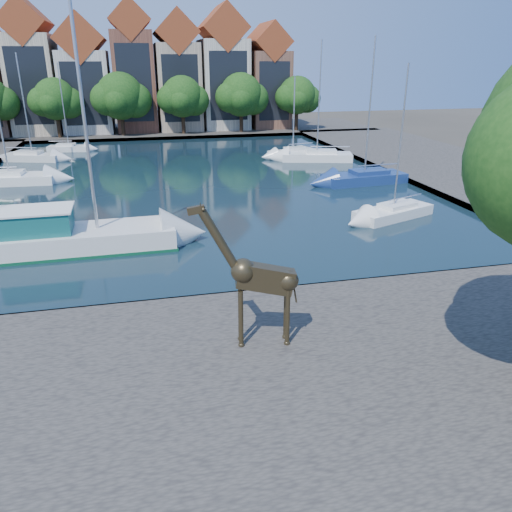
# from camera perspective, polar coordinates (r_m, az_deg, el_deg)

# --- Properties ---
(ground) EXTENTS (160.00, 160.00, 0.00)m
(ground) POSITION_cam_1_polar(r_m,az_deg,el_deg) (22.14, -0.97, -5.02)
(ground) COLOR #38332B
(ground) RESTS_ON ground
(water_basin) EXTENTS (38.00, 50.00, 0.08)m
(water_basin) POSITION_cam_1_polar(r_m,az_deg,el_deg) (44.67, -7.54, 8.61)
(water_basin) COLOR black
(water_basin) RESTS_ON ground
(near_quay) EXTENTS (50.00, 14.00, 0.50)m
(near_quay) POSITION_cam_1_polar(r_m,az_deg,el_deg) (16.22, 4.43, -15.04)
(near_quay) COLOR #4C4841
(near_quay) RESTS_ON ground
(far_quay) EXTENTS (60.00, 16.00, 0.50)m
(far_quay) POSITION_cam_1_polar(r_m,az_deg,el_deg) (76.10, -10.16, 13.93)
(far_quay) COLOR #4C4841
(far_quay) RESTS_ON ground
(right_quay) EXTENTS (14.00, 52.00, 0.50)m
(right_quay) POSITION_cam_1_polar(r_m,az_deg,el_deg) (53.12, 20.75, 9.70)
(right_quay) COLOR #4C4841
(right_quay) RESTS_ON ground
(townhouse_west_mid) EXTENTS (5.94, 9.18, 16.79)m
(townhouse_west_mid) POSITION_cam_1_polar(r_m,az_deg,el_deg) (76.47, -24.09, 18.56)
(townhouse_west_mid) COLOR #C5B498
(townhouse_west_mid) RESTS_ON far_quay
(townhouse_west_inner) EXTENTS (6.43, 9.18, 15.15)m
(townhouse_west_inner) POSITION_cam_1_polar(r_m,az_deg,el_deg) (75.68, -18.91, 18.53)
(townhouse_west_inner) COLOR beige
(townhouse_west_inner) RESTS_ON far_quay
(townhouse_center) EXTENTS (5.44, 9.18, 16.93)m
(townhouse_center) POSITION_cam_1_polar(r_m,az_deg,el_deg) (75.38, -13.81, 19.80)
(townhouse_center) COLOR brown
(townhouse_center) RESTS_ON far_quay
(townhouse_east_inner) EXTENTS (5.94, 9.18, 15.79)m
(townhouse_east_inner) POSITION_cam_1_polar(r_m,az_deg,el_deg) (75.64, -8.95, 19.66)
(townhouse_east_inner) COLOR tan
(townhouse_east_inner) RESTS_ON far_quay
(townhouse_east_mid) EXTENTS (6.43, 9.18, 16.65)m
(townhouse_east_mid) POSITION_cam_1_polar(r_m,az_deg,el_deg) (76.43, -3.80, 20.15)
(townhouse_east_mid) COLOR beige
(townhouse_east_mid) RESTS_ON far_quay
(townhouse_east_end) EXTENTS (5.44, 9.18, 14.43)m
(townhouse_east_end) POSITION_cam_1_polar(r_m,az_deg,el_deg) (77.80, 1.24, 19.48)
(townhouse_east_end) COLOR brown
(townhouse_east_end) RESTS_ON far_quay
(far_tree_west) EXTENTS (6.76, 5.20, 7.36)m
(far_tree_west) POSITION_cam_1_polar(r_m,az_deg,el_deg) (70.72, -21.90, 16.17)
(far_tree_west) COLOR #332114
(far_tree_west) RESTS_ON far_quay
(far_tree_mid_west) EXTENTS (7.80, 6.00, 8.00)m
(far_tree_mid_west) POSITION_cam_1_polar(r_m,az_deg,el_deg) (70.04, -15.17, 17.07)
(far_tree_mid_west) COLOR #332114
(far_tree_mid_west) RESTS_ON far_quay
(far_tree_mid_east) EXTENTS (7.02, 5.40, 7.52)m
(far_tree_mid_east) POSITION_cam_1_polar(r_m,az_deg,el_deg) (70.31, -8.35, 17.44)
(far_tree_mid_east) COLOR #332114
(far_tree_mid_east) RESTS_ON far_quay
(far_tree_east) EXTENTS (7.54, 5.80, 7.84)m
(far_tree_east) POSITION_cam_1_polar(r_m,az_deg,el_deg) (71.45, -1.64, 17.79)
(far_tree_east) COLOR #332114
(far_tree_east) RESTS_ON far_quay
(far_tree_far_east) EXTENTS (6.76, 5.20, 7.36)m
(far_tree_far_east) POSITION_cam_1_polar(r_m,az_deg,el_deg) (73.47, 4.79, 17.71)
(far_tree_far_east) COLOR #332114
(far_tree_far_east) RESTS_ON far_quay
(giraffe_statue) EXTENTS (3.58, 0.91, 5.11)m
(giraffe_statue) POSITION_cam_1_polar(r_m,az_deg,el_deg) (16.91, 0.14, -2.50)
(giraffe_statue) COLOR #392F1C
(giraffe_statue) RESTS_ON near_quay
(motorsailer) EXTENTS (10.91, 3.41, 12.43)m
(motorsailer) POSITION_cam_1_polar(r_m,az_deg,el_deg) (29.08, -20.82, 2.35)
(motorsailer) COLOR silver
(motorsailer) RESTS_ON water_basin
(sailboat_left_c) EXTENTS (7.39, 2.99, 11.81)m
(sailboat_left_c) POSITION_cam_1_polar(r_m,az_deg,el_deg) (47.43, -26.33, 8.11)
(sailboat_left_c) COLOR white
(sailboat_left_c) RESTS_ON water_basin
(sailboat_left_d) EXTENTS (6.18, 3.77, 10.47)m
(sailboat_left_d) POSITION_cam_1_polar(r_m,az_deg,el_deg) (57.67, -24.19, 10.46)
(sailboat_left_d) COLOR silver
(sailboat_left_d) RESTS_ON water_basin
(sailboat_left_e) EXTENTS (4.76, 2.25, 9.51)m
(sailboat_left_e) POSITION_cam_1_polar(r_m,az_deg,el_deg) (62.34, -20.62, 11.61)
(sailboat_left_e) COLOR silver
(sailboat_left_e) RESTS_ON water_basin
(sailboat_right_a) EXTENTS (6.07, 3.94, 9.64)m
(sailboat_right_a) POSITION_cam_1_polar(r_m,az_deg,el_deg) (34.47, 15.44, 5.09)
(sailboat_right_a) COLOR white
(sailboat_right_a) RESTS_ON water_basin
(sailboat_right_b) EXTENTS (7.28, 3.15, 11.57)m
(sailboat_right_b) POSITION_cam_1_polar(r_m,az_deg,el_deg) (43.82, 12.28, 8.93)
(sailboat_right_b) COLOR navy
(sailboat_right_b) RESTS_ON water_basin
(sailboat_right_c) EXTENTS (7.56, 4.26, 11.63)m
(sailboat_right_c) POSITION_cam_1_polar(r_m,az_deg,el_deg) (53.20, 6.97, 11.42)
(sailboat_right_c) COLOR white
(sailboat_right_c) RESTS_ON water_basin
(sailboat_right_d) EXTENTS (5.59, 3.07, 8.21)m
(sailboat_right_d) POSITION_cam_1_polar(r_m,az_deg,el_deg) (55.06, 4.24, 11.80)
(sailboat_right_d) COLOR silver
(sailboat_right_d) RESTS_ON water_basin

